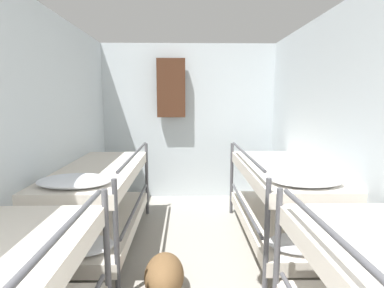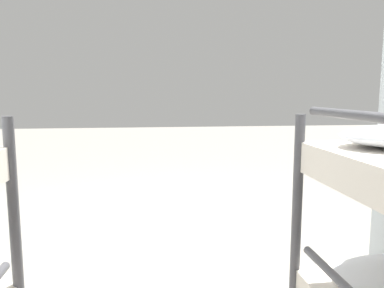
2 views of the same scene
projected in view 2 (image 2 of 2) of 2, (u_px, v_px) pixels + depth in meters
The scene contains 1 object.
ground_plane at pixel (159, 279), 2.23m from camera, with size 20.00×20.00×0.00m, color gray.
Camera 2 is at (0.06, 2.11, 1.10)m, focal length 35.00 mm.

